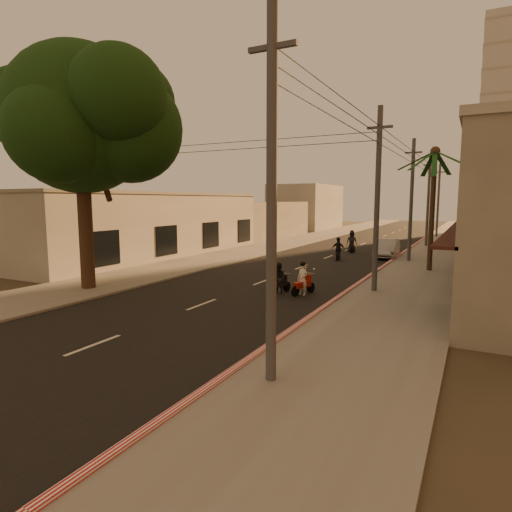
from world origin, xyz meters
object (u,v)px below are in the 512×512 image
object	(u,v)px
scooter_mid_a	(279,279)
parked_car	(387,248)
scooter_red	(303,280)
scooter_mid_b	(338,250)
palm_tree	(435,159)
scooter_far_a	(352,242)
broadleaf_tree	(88,120)

from	to	relation	value
scooter_mid_a	parked_car	xyz separation A→B (m)	(2.18, 16.21, 0.02)
scooter_red	scooter_mid_b	bearing A→B (deg)	117.02
parked_car	scooter_mid_a	bearing A→B (deg)	-100.83
scooter_red	scooter_mid_a	world-z (taller)	scooter_red
palm_tree	scooter_far_a	world-z (taller)	palm_tree
palm_tree	scooter_mid_a	bearing A→B (deg)	-119.66
palm_tree	scooter_red	size ratio (longest dim) A/B	4.87
broadleaf_tree	scooter_far_a	distance (m)	24.34
scooter_mid_b	parked_car	world-z (taller)	scooter_mid_b
scooter_red	scooter_mid_b	distance (m)	12.97
broadleaf_tree	parked_car	world-z (taller)	broadleaf_tree
broadleaf_tree	scooter_red	size ratio (longest dim) A/B	7.19
scooter_mid_b	parked_car	xyz separation A→B (m)	(3.09, 3.12, -0.06)
scooter_mid_b	scooter_far_a	world-z (taller)	scooter_far_a
scooter_red	scooter_mid_b	xyz separation A→B (m)	(-2.04, 12.81, 0.06)
scooter_mid_a	parked_car	world-z (taller)	scooter_mid_a
scooter_far_a	palm_tree	bearing A→B (deg)	-63.88
palm_tree	scooter_far_a	size ratio (longest dim) A/B	4.12
scooter_mid_a	scooter_mid_b	world-z (taller)	scooter_mid_b
palm_tree	scooter_mid_b	distance (m)	9.70
broadleaf_tree	scooter_far_a	xyz separation A→B (m)	(7.44, 21.91, -7.57)
scooter_mid_a	parked_car	bearing A→B (deg)	97.69
broadleaf_tree	scooter_mid_a	size ratio (longest dim) A/B	7.57
scooter_mid_b	scooter_far_a	distance (m)	5.36
scooter_red	palm_tree	bearing A→B (deg)	82.65
scooter_mid_a	broadleaf_tree	bearing A→B (deg)	-142.89
scooter_far_a	scooter_mid_a	bearing A→B (deg)	-101.66
broadleaf_tree	scooter_red	bearing A→B (deg)	20.88
scooter_mid_a	scooter_mid_b	distance (m)	13.12
palm_tree	parked_car	world-z (taller)	palm_tree
palm_tree	scooter_far_a	xyz separation A→B (m)	(-7.17, 8.05, -6.25)
broadleaf_tree	palm_tree	xyz separation A→B (m)	(14.61, 13.86, -1.33)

